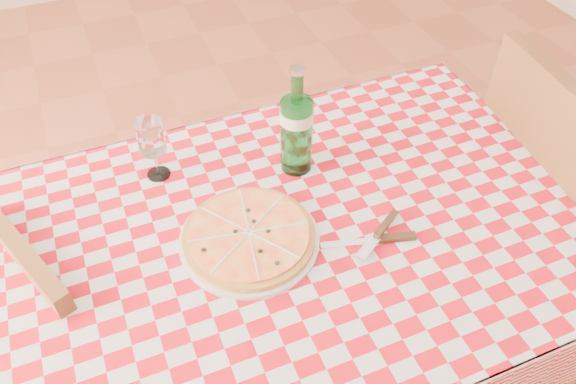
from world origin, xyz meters
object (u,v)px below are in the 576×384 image
chair_near (547,197)px  pizza_plate (249,236)px  dining_table (306,254)px  wine_glass (153,149)px  chair_far (30,357)px  water_bottle (297,121)px

chair_near → pizza_plate: 0.91m
chair_near → pizza_plate: bearing=-174.0°
dining_table → wine_glass: size_ratio=7.47×
wine_glass → dining_table: bearing=-47.7°
chair_near → chair_far: bearing=-177.8°
dining_table → chair_near: size_ratio=1.24×
chair_far → pizza_plate: size_ratio=2.69×
chair_near → chair_far: size_ratio=1.19×
dining_table → chair_near: (0.75, 0.00, -0.10)m
water_bottle → wine_glass: water_bottle is taller
chair_far → water_bottle: 0.85m
chair_far → water_bottle: water_bottle is taller
dining_table → chair_far: bearing=171.1°
chair_far → wine_glass: (0.40, 0.18, 0.37)m
chair_far → chair_near: bearing=153.8°
dining_table → chair_far: 0.70m
pizza_plate → wine_glass: (-0.13, 0.28, 0.06)m
chair_near → pizza_plate: size_ratio=3.21×
water_bottle → wine_glass: bearing=162.7°
dining_table → water_bottle: water_bottle is taller
chair_near → chair_far: chair_near is taller
pizza_plate → wine_glass: 0.32m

